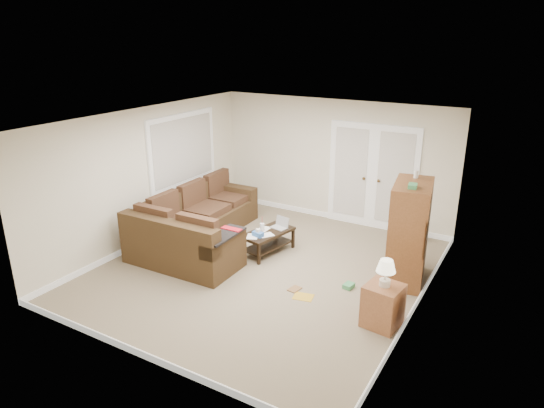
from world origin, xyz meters
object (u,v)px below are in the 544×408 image
Objects in this scene: sectional_sofa at (195,228)px; side_cabinet at (383,302)px; tv_armoire at (409,232)px; coffee_table at (268,241)px.

side_cabinet reaches higher than sectional_sofa.
sectional_sofa is 1.72× the size of tv_armoire.
coffee_table is 1.10× the size of side_cabinet.
sectional_sofa is 2.77× the size of coffee_table.
side_cabinet is (3.79, -0.77, -0.01)m from sectional_sofa.
sectional_sofa is at bearing -149.76° from coffee_table.
sectional_sofa is 3.06× the size of side_cabinet.
side_cabinet is (2.49, -1.21, 0.13)m from coffee_table.
coffee_table is at bearing 17.67° from sectional_sofa.
tv_armoire is 1.78× the size of side_cabinet.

